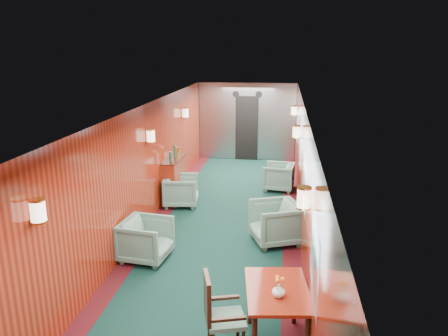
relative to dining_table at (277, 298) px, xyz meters
name	(u,v)px	position (x,y,z in m)	size (l,w,h in m)	color
room	(219,152)	(-1.14, 2.98, 0.99)	(12.00, 12.10, 2.40)	#0C2C25
bulkhead	(247,122)	(-1.14, 8.89, 0.54)	(2.98, 0.17, 2.39)	#9E9FA4
windows_right	(302,162)	(0.35, 3.23, 0.81)	(0.02, 8.60, 0.80)	#A7A8AE
wall_sconces	(223,138)	(-1.14, 3.55, 1.15)	(2.97, 7.97, 0.25)	beige
dining_table	(277,298)	(0.00, 0.00, 0.00)	(0.84, 1.11, 0.77)	maroon
side_chair	(218,311)	(-0.67, -0.20, -0.10)	(0.55, 0.56, 1.00)	#214D45
credenza	(174,179)	(-2.47, 4.87, -0.13)	(0.35, 1.12, 1.28)	maroon
flower_vase	(279,291)	(0.02, -0.16, 0.20)	(0.15, 0.15, 0.15)	silver
armchair_left_near	(146,240)	(-2.21, 1.93, -0.29)	(0.75, 0.77, 0.70)	#214D45
armchair_left_far	(181,191)	(-2.22, 4.54, -0.30)	(0.73, 0.75, 0.69)	#214D45
armchair_right_near	(275,223)	(-0.08, 2.89, -0.27)	(0.81, 0.83, 0.76)	#214D45
armchair_right_far	(278,177)	(-0.08, 5.95, -0.31)	(0.71, 0.73, 0.67)	#214D45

